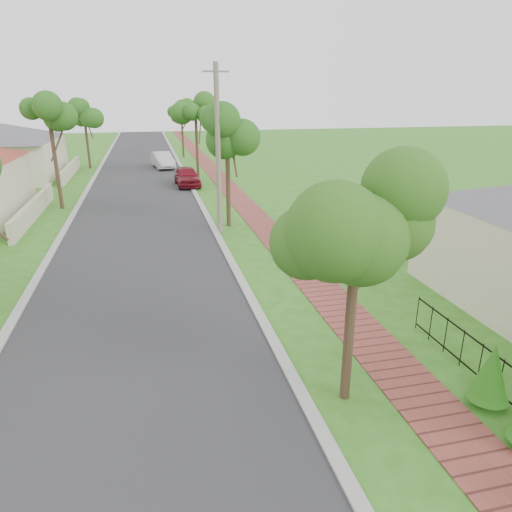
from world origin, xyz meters
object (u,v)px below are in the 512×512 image
object	(u,v)px
parked_car_red	(187,177)
parked_car_white	(163,160)
near_tree	(357,226)
utility_pole	(218,151)

from	to	relation	value
parked_car_red	parked_car_white	world-z (taller)	parked_car_white
parked_car_white	near_tree	world-z (taller)	near_tree
parked_car_red	utility_pole	bearing A→B (deg)	-89.81
parked_car_red	near_tree	world-z (taller)	near_tree
parked_car_red	near_tree	xyz separation A→B (m)	(1.18, -25.85, 3.30)
utility_pole	parked_car_white	bearing A→B (deg)	95.07
parked_car_red	near_tree	bearing A→B (deg)	-89.53
near_tree	utility_pole	xyz separation A→B (m)	(-0.68, 13.55, -0.05)
parked_car_red	utility_pole	world-z (taller)	utility_pole
near_tree	utility_pole	size ratio (longest dim) A/B	0.65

